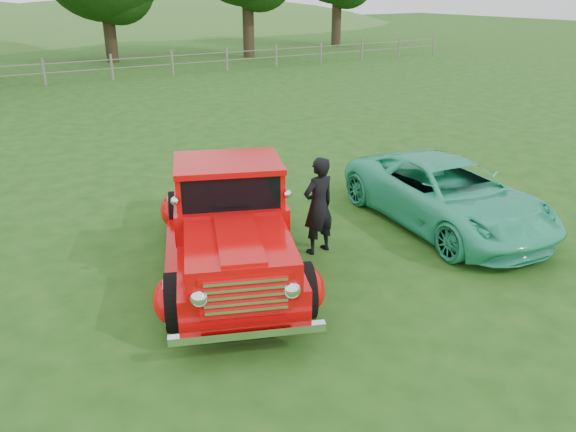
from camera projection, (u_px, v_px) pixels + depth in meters
ground at (349, 304)px, 7.79m from camera, size 140.00×140.00×0.00m
fence_line at (44, 72)px, 24.83m from camera, size 48.00×0.12×1.20m
red_pickup at (230, 222)px, 8.46m from camera, size 3.52×5.28×1.78m
teal_sedan at (447, 194)px, 10.16m from camera, size 2.52×4.57×1.21m
man at (318, 206)px, 9.04m from camera, size 0.63×0.44×1.62m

